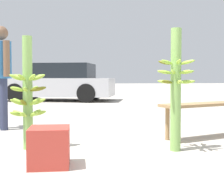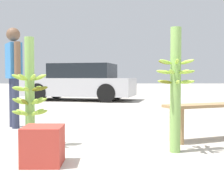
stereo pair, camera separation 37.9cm
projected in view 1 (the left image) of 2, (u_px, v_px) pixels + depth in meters
ground_plane at (105, 158)px, 3.34m from camera, size 80.00×80.00×0.00m
banana_stalk_left at (28, 94)px, 3.73m from camera, size 0.44×0.44×1.36m
banana_stalk_center at (176, 87)px, 3.64m from camera, size 0.45×0.45×1.44m
vendor_person at (2, 68)px, 5.15m from camera, size 0.41×0.62×1.71m
market_bench at (207, 109)px, 4.47m from camera, size 1.52×0.85×0.50m
parked_car at (59, 83)px, 11.58m from camera, size 4.42×2.72×1.37m
produce_crate at (49, 147)px, 3.02m from camera, size 0.38×0.38×0.38m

